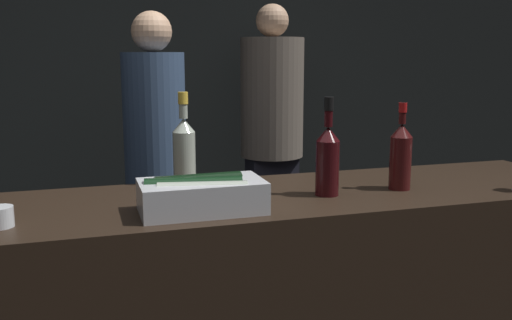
{
  "coord_description": "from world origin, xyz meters",
  "views": [
    {
      "loc": [
        -0.58,
        -1.53,
        1.51
      ],
      "look_at": [
        0.0,
        0.34,
        1.15
      ],
      "focal_mm": 40.0,
      "sensor_mm": 36.0,
      "label": 1
    }
  ],
  "objects_px": {
    "person_in_hoodie": "(272,131)",
    "candle_votive": "(0,217)",
    "red_wine_bottle_tall": "(401,155)",
    "rose_wine_bottle": "(184,148)",
    "red_wine_bottle_black_foil": "(328,157)",
    "person_blond_tee": "(156,156)",
    "ice_bin_with_bottles": "(200,193)"
  },
  "relations": [
    {
      "from": "candle_votive",
      "to": "rose_wine_bottle",
      "type": "distance_m",
      "value": 0.71
    },
    {
      "from": "ice_bin_with_bottles",
      "to": "person_in_hoodie",
      "type": "bearing_deg",
      "value": 64.98
    },
    {
      "from": "person_blond_tee",
      "to": "ice_bin_with_bottles",
      "type": "bearing_deg",
      "value": -176.77
    },
    {
      "from": "ice_bin_with_bottles",
      "to": "red_wine_bottle_black_foil",
      "type": "distance_m",
      "value": 0.48
    },
    {
      "from": "red_wine_bottle_tall",
      "to": "red_wine_bottle_black_foil",
      "type": "height_order",
      "value": "red_wine_bottle_black_foil"
    },
    {
      "from": "person_in_hoodie",
      "to": "person_blond_tee",
      "type": "distance_m",
      "value": 0.96
    },
    {
      "from": "red_wine_bottle_tall",
      "to": "person_blond_tee",
      "type": "relative_size",
      "value": 0.18
    },
    {
      "from": "candle_votive",
      "to": "red_wine_bottle_tall",
      "type": "relative_size",
      "value": 0.24
    },
    {
      "from": "rose_wine_bottle",
      "to": "person_in_hoodie",
      "type": "distance_m",
      "value": 1.67
    },
    {
      "from": "person_blond_tee",
      "to": "rose_wine_bottle",
      "type": "bearing_deg",
      "value": -176.13
    },
    {
      "from": "ice_bin_with_bottles",
      "to": "person_blond_tee",
      "type": "relative_size",
      "value": 0.22
    },
    {
      "from": "person_in_hoodie",
      "to": "person_blond_tee",
      "type": "xyz_separation_m",
      "value": [
        -0.82,
        -0.49,
        -0.04
      ]
    },
    {
      "from": "candle_votive",
      "to": "person_in_hoodie",
      "type": "height_order",
      "value": "person_in_hoodie"
    },
    {
      "from": "candle_votive",
      "to": "person_in_hoodie",
      "type": "xyz_separation_m",
      "value": [
        1.43,
        1.82,
        -0.04
      ]
    },
    {
      "from": "ice_bin_with_bottles",
      "to": "candle_votive",
      "type": "distance_m",
      "value": 0.58
    },
    {
      "from": "candle_votive",
      "to": "person_in_hoodie",
      "type": "distance_m",
      "value": 2.31
    },
    {
      "from": "person_in_hoodie",
      "to": "candle_votive",
      "type": "bearing_deg",
      "value": -171.55
    },
    {
      "from": "candle_votive",
      "to": "red_wine_bottle_tall",
      "type": "height_order",
      "value": "red_wine_bottle_tall"
    },
    {
      "from": "candle_votive",
      "to": "red_wine_bottle_tall",
      "type": "distance_m",
      "value": 1.34
    },
    {
      "from": "rose_wine_bottle",
      "to": "red_wine_bottle_black_foil",
      "type": "relative_size",
      "value": 1.02
    },
    {
      "from": "rose_wine_bottle",
      "to": "red_wine_bottle_black_foil",
      "type": "height_order",
      "value": "rose_wine_bottle"
    },
    {
      "from": "ice_bin_with_bottles",
      "to": "red_wine_bottle_black_foil",
      "type": "relative_size",
      "value": 1.12
    },
    {
      "from": "red_wine_bottle_black_foil",
      "to": "red_wine_bottle_tall",
      "type": "bearing_deg",
      "value": 1.08
    },
    {
      "from": "red_wine_bottle_tall",
      "to": "person_in_hoodie",
      "type": "bearing_deg",
      "value": 86.82
    },
    {
      "from": "ice_bin_with_bottles",
      "to": "person_blond_tee",
      "type": "distance_m",
      "value": 1.34
    },
    {
      "from": "ice_bin_with_bottles",
      "to": "candle_votive",
      "type": "height_order",
      "value": "ice_bin_with_bottles"
    },
    {
      "from": "rose_wine_bottle",
      "to": "red_wine_bottle_black_foil",
      "type": "xyz_separation_m",
      "value": [
        0.45,
        -0.3,
        -0.01
      ]
    },
    {
      "from": "red_wine_bottle_tall",
      "to": "rose_wine_bottle",
      "type": "height_order",
      "value": "rose_wine_bottle"
    },
    {
      "from": "rose_wine_bottle",
      "to": "person_in_hoodie",
      "type": "height_order",
      "value": "person_in_hoodie"
    },
    {
      "from": "person_blond_tee",
      "to": "person_in_hoodie",
      "type": "bearing_deg",
      "value": -54.63
    },
    {
      "from": "candle_votive",
      "to": "red_wine_bottle_black_foil",
      "type": "height_order",
      "value": "red_wine_bottle_black_foil"
    },
    {
      "from": "person_in_hoodie",
      "to": "red_wine_bottle_tall",
      "type": "bearing_deg",
      "value": -136.52
    }
  ]
}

